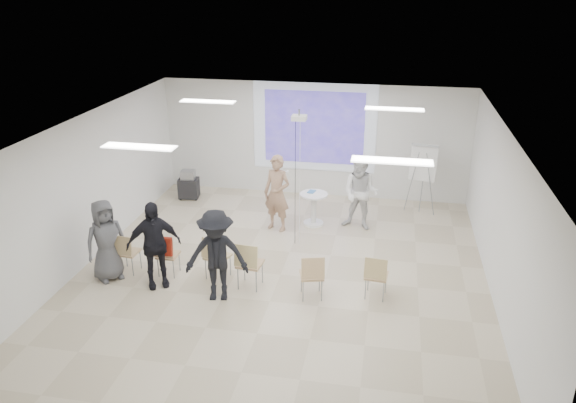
% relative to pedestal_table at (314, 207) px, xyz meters
% --- Properties ---
extents(floor, '(8.00, 9.00, 0.10)m').
position_rel_pedestal_table_xyz_m(floor, '(-0.29, -2.52, -0.50)').
color(floor, beige).
rests_on(floor, ground).
extents(ceiling, '(8.00, 9.00, 0.10)m').
position_rel_pedestal_table_xyz_m(ceiling, '(-0.29, -2.52, 2.60)').
color(ceiling, white).
rests_on(ceiling, wall_back).
extents(wall_back, '(8.00, 0.10, 3.00)m').
position_rel_pedestal_table_xyz_m(wall_back, '(-0.29, 2.03, 1.05)').
color(wall_back, silver).
rests_on(wall_back, floor).
extents(wall_left, '(0.10, 9.00, 3.00)m').
position_rel_pedestal_table_xyz_m(wall_left, '(-4.34, -2.52, 1.05)').
color(wall_left, silver).
rests_on(wall_left, floor).
extents(wall_right, '(0.10, 9.00, 3.00)m').
position_rel_pedestal_table_xyz_m(wall_right, '(3.76, -2.52, 1.05)').
color(wall_right, silver).
rests_on(wall_right, floor).
extents(projection_halo, '(3.20, 0.01, 2.30)m').
position_rel_pedestal_table_xyz_m(projection_halo, '(-0.29, 1.96, 1.40)').
color(projection_halo, silver).
rests_on(projection_halo, wall_back).
extents(projection_image, '(2.60, 0.01, 1.90)m').
position_rel_pedestal_table_xyz_m(projection_image, '(-0.29, 1.95, 1.40)').
color(projection_image, '#4031A9').
rests_on(projection_image, wall_back).
extents(pedestal_table, '(0.79, 0.79, 0.81)m').
position_rel_pedestal_table_xyz_m(pedestal_table, '(0.00, 0.00, 0.00)').
color(pedestal_table, white).
rests_on(pedestal_table, floor).
extents(player_left, '(0.86, 0.71, 2.03)m').
position_rel_pedestal_table_xyz_m(player_left, '(-0.79, -0.42, 0.57)').
color(player_left, tan).
rests_on(player_left, floor).
extents(player_right, '(1.09, 0.95, 1.95)m').
position_rel_pedestal_table_xyz_m(player_right, '(1.08, -0.02, 0.53)').
color(player_right, white).
rests_on(player_right, floor).
extents(controller_left, '(0.07, 0.11, 0.04)m').
position_rel_pedestal_table_xyz_m(controller_left, '(-0.61, -0.17, 0.89)').
color(controller_left, white).
rests_on(controller_left, player_left).
extents(controller_right, '(0.06, 0.11, 0.04)m').
position_rel_pedestal_table_xyz_m(controller_right, '(0.90, 0.23, 0.87)').
color(controller_right, silver).
rests_on(controller_right, player_right).
extents(chair_far_left, '(0.43, 0.46, 0.85)m').
position_rel_pedestal_table_xyz_m(chair_far_left, '(-3.30, -3.01, 0.05)').
color(chair_far_left, tan).
rests_on(chair_far_left, floor).
extents(chair_left_mid, '(0.39, 0.42, 0.84)m').
position_rel_pedestal_table_xyz_m(chair_left_mid, '(-2.47, -2.96, 0.05)').
color(chair_left_mid, tan).
rests_on(chair_left_mid, floor).
extents(chair_left_inner, '(0.54, 0.56, 0.91)m').
position_rel_pedestal_table_xyz_m(chair_left_inner, '(-1.50, -2.91, 0.09)').
color(chair_left_inner, tan).
rests_on(chair_left_inner, floor).
extents(chair_center, '(0.49, 0.52, 0.96)m').
position_rel_pedestal_table_xyz_m(chair_center, '(-0.78, -3.14, 0.12)').
color(chair_center, tan).
rests_on(chair_center, floor).
extents(chair_right_inner, '(0.52, 0.54, 0.89)m').
position_rel_pedestal_table_xyz_m(chair_right_inner, '(0.44, -3.28, 0.08)').
color(chair_right_inner, tan).
rests_on(chair_right_inner, floor).
extents(chair_right_far, '(0.45, 0.47, 0.87)m').
position_rel_pedestal_table_xyz_m(chair_right_far, '(1.58, -3.06, 0.06)').
color(chair_right_far, tan).
rests_on(chair_right_far, floor).
extents(red_jacket, '(0.39, 0.09, 0.37)m').
position_rel_pedestal_table_xyz_m(red_jacket, '(-2.47, -3.11, 0.27)').
color(red_jacket, '#A72414').
rests_on(red_jacket, chair_left_mid).
extents(laptop, '(0.39, 0.33, 0.03)m').
position_rel_pedestal_table_xyz_m(laptop, '(-1.47, -2.82, 0.04)').
color(laptop, black).
rests_on(laptop, chair_left_inner).
extents(audience_left, '(1.33, 1.16, 1.96)m').
position_rel_pedestal_table_xyz_m(audience_left, '(-2.54, -3.34, 0.53)').
color(audience_left, black).
rests_on(audience_left, floor).
extents(audience_mid, '(1.38, 0.91, 1.98)m').
position_rel_pedestal_table_xyz_m(audience_mid, '(-1.25, -3.57, 0.54)').
color(audience_mid, black).
rests_on(audience_mid, floor).
extents(audience_outer, '(1.03, 1.06, 1.83)m').
position_rel_pedestal_table_xyz_m(audience_outer, '(-3.55, -3.25, 0.47)').
color(audience_outer, '#57575C').
rests_on(audience_outer, floor).
extents(flipchart_easel, '(0.75, 0.58, 1.76)m').
position_rel_pedestal_table_xyz_m(flipchart_easel, '(2.49, 1.17, 0.85)').
color(flipchart_easel, '#94979C').
rests_on(flipchart_easel, floor).
extents(av_cart, '(0.56, 0.47, 0.77)m').
position_rel_pedestal_table_xyz_m(av_cart, '(-3.49, 1.07, -0.09)').
color(av_cart, black).
rests_on(av_cart, floor).
extents(ceiling_projector, '(0.30, 0.25, 3.00)m').
position_rel_pedestal_table_xyz_m(ceiling_projector, '(-0.19, -1.03, 2.24)').
color(ceiling_projector, white).
rests_on(ceiling_projector, ceiling).
extents(fluor_panel_nw, '(1.20, 0.30, 0.02)m').
position_rel_pedestal_table_xyz_m(fluor_panel_nw, '(-2.29, -0.52, 2.52)').
color(fluor_panel_nw, white).
rests_on(fluor_panel_nw, ceiling).
extents(fluor_panel_ne, '(1.20, 0.30, 0.02)m').
position_rel_pedestal_table_xyz_m(fluor_panel_ne, '(1.71, -0.52, 2.52)').
color(fluor_panel_ne, white).
rests_on(fluor_panel_ne, ceiling).
extents(fluor_panel_sw, '(1.20, 0.30, 0.02)m').
position_rel_pedestal_table_xyz_m(fluor_panel_sw, '(-2.29, -4.02, 2.52)').
color(fluor_panel_sw, white).
rests_on(fluor_panel_sw, ceiling).
extents(fluor_panel_se, '(1.20, 0.30, 0.02)m').
position_rel_pedestal_table_xyz_m(fluor_panel_se, '(1.71, -4.02, 2.52)').
color(fluor_panel_se, white).
rests_on(fluor_panel_se, ceiling).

